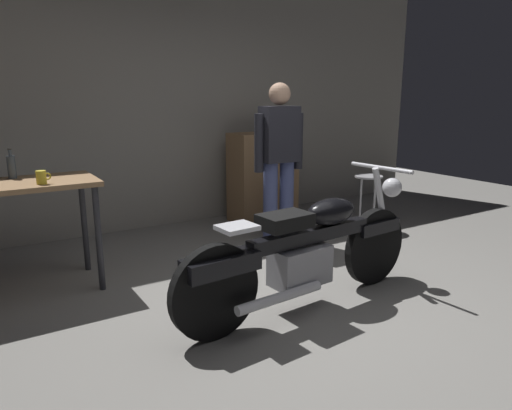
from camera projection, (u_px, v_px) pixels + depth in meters
ground_plane at (305, 308)px, 3.46m from camera, size 12.00×12.00×0.00m
back_wall at (161, 95)px, 5.42m from camera, size 8.00×0.12×3.10m
workbench at (7, 198)px, 3.53m from camera, size 1.30×0.64×0.90m
motorcycle at (307, 249)px, 3.39m from camera, size 2.19×0.60×1.00m
person_standing at (279, 157)px, 4.77m from camera, size 0.57×0.23×1.67m
shop_stool at (368, 188)px, 5.40m from camera, size 0.32×0.32×0.64m
wooden_dresser at (263, 177)px, 5.80m from camera, size 0.80×0.47×1.10m
mug_yellow_tall at (42, 177)px, 3.45m from camera, size 0.11×0.07×0.10m
bottle at (11, 166)px, 3.68m from camera, size 0.06×0.06×0.24m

